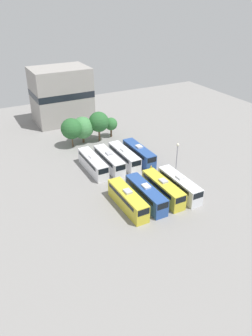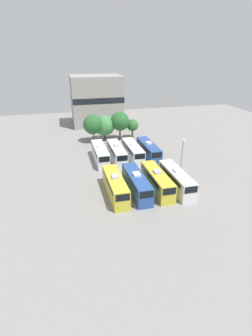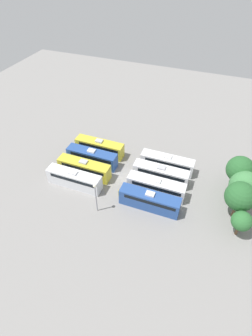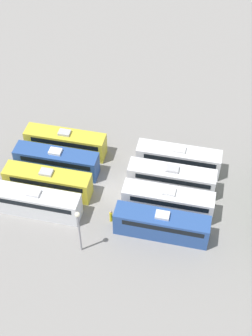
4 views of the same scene
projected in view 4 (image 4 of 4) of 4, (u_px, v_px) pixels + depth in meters
The scene contains 11 objects.
ground_plane at pixel (110, 189), 60.30m from camera, with size 122.20×122.20×0.00m, color gray.
bus_0 at pixel (66, 142), 63.85m from camera, with size 2.57×11.09×3.68m.
bus_1 at pixel (57, 161), 61.33m from camera, with size 2.57×11.09×3.68m.
bus_2 at pixel (48, 181), 58.76m from camera, with size 2.57×11.09×3.68m.
bus_3 at pixel (36, 202), 56.42m from camera, with size 2.57×11.09×3.68m.
bus_4 at pixel (179, 159), 61.59m from camera, with size 2.57×11.09×3.68m.
bus_5 at pixel (172, 178), 59.15m from camera, with size 2.57×11.09×3.68m.
bus_6 at pixel (168, 201), 56.58m from camera, with size 2.57×11.09×3.68m.
bus_7 at pixel (162, 224), 54.10m from camera, with size 2.57×11.09×3.68m.
worker_person at pixel (111, 216), 56.16m from camera, with size 0.36×0.36×1.79m.
light_pole at pixel (79, 225), 50.48m from camera, with size 0.60×0.60×6.78m.
Camera 4 is at (38.54, 10.71, 45.26)m, focal length 50.00 mm.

